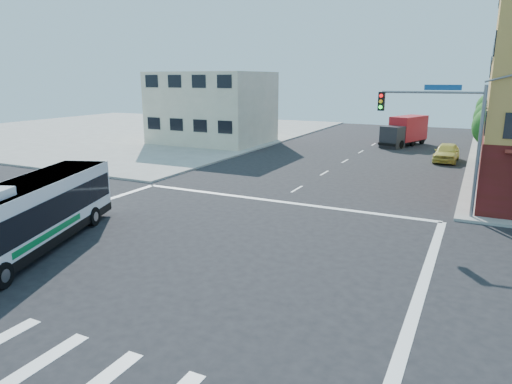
% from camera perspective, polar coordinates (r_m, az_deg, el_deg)
% --- Properties ---
extents(ground, '(120.00, 120.00, 0.00)m').
position_cam_1_polar(ground, '(20.01, -8.63, -7.56)').
color(ground, black).
rests_on(ground, ground).
extents(sidewalk_nw, '(50.00, 50.00, 0.15)m').
position_cam_1_polar(sidewalk_nw, '(68.32, -16.18, 7.41)').
color(sidewalk_nw, gray).
rests_on(sidewalk_nw, ground).
extents(building_west, '(12.06, 10.06, 8.00)m').
position_cam_1_polar(building_west, '(53.14, -5.46, 10.41)').
color(building_west, beige).
rests_on(building_west, ground).
extents(signal_mast_ne, '(7.91, 1.13, 8.07)m').
position_cam_1_polar(signal_mast_ne, '(25.95, 22.56, 7.83)').
color(signal_mast_ne, slate).
rests_on(signal_mast_ne, ground).
extents(street_tree_a, '(3.60, 3.60, 5.53)m').
position_cam_1_polar(street_tree_a, '(43.27, 27.87, 7.50)').
color(street_tree_a, '#362213').
rests_on(street_tree_a, ground).
extents(street_tree_b, '(3.80, 3.80, 5.79)m').
position_cam_1_polar(street_tree_b, '(51.23, 27.75, 8.47)').
color(street_tree_b, '#362213').
rests_on(street_tree_b, ground).
extents(street_tree_c, '(3.40, 3.40, 5.29)m').
position_cam_1_polar(street_tree_c, '(59.23, 27.61, 8.74)').
color(street_tree_c, '#362213').
rests_on(street_tree_c, ground).
extents(street_tree_d, '(4.00, 4.00, 6.03)m').
position_cam_1_polar(street_tree_d, '(67.19, 27.57, 9.56)').
color(street_tree_d, '#362213').
rests_on(street_tree_d, ground).
extents(transit_bus, '(6.12, 11.40, 3.33)m').
position_cam_1_polar(transit_bus, '(21.84, -26.62, -2.57)').
color(transit_bus, black).
rests_on(transit_bus, ground).
extents(box_truck, '(4.32, 7.42, 3.22)m').
position_cam_1_polar(box_truck, '(53.57, 18.06, 7.19)').
color(box_truck, '#232328').
rests_on(box_truck, ground).
extents(parked_car, '(2.11, 4.92, 1.66)m').
position_cam_1_polar(parked_car, '(44.64, 22.73, 4.60)').
color(parked_car, '#D7C84F').
rests_on(parked_car, ground).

